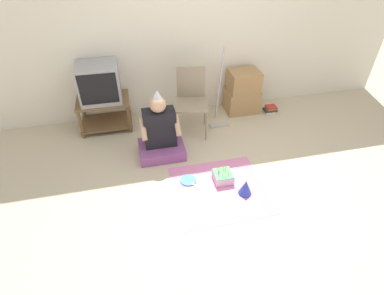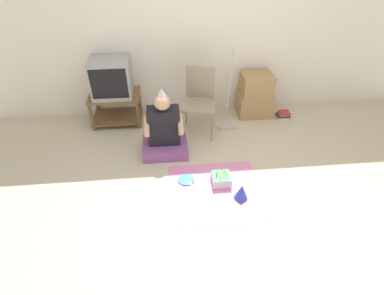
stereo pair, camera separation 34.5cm
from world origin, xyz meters
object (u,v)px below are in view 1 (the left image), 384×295
(tv, at_px, (99,82))
(party_hat_blue, at_px, (246,187))
(paper_plate, at_px, (188,180))
(birthday_cake, at_px, (223,177))
(dust_mop, at_px, (219,104))
(book_pile, at_px, (270,109))
(folding_chair, at_px, (191,97))
(cardboard_box_stack, at_px, (243,92))
(person_seated, at_px, (160,134))

(tv, distance_m, party_hat_blue, 2.36)
(tv, bearing_deg, paper_plate, -56.50)
(tv, bearing_deg, birthday_cake, -48.08)
(dust_mop, bearing_deg, paper_plate, -122.43)
(book_pile, xyz_separation_m, paper_plate, (-1.59, -1.23, -0.04))
(tv, xyz_separation_m, birthday_cake, (1.31, -1.46, -0.65))
(folding_chair, relative_size, birthday_cake, 4.27)
(folding_chair, xyz_separation_m, dust_mop, (0.42, 0.03, -0.18))
(cardboard_box_stack, relative_size, party_hat_blue, 3.52)
(person_seated, bearing_deg, dust_mop, 28.52)
(birthday_cake, bearing_deg, person_seated, 133.03)
(dust_mop, distance_m, paper_plate, 1.34)
(folding_chair, height_order, book_pile, folding_chair)
(folding_chair, xyz_separation_m, birthday_cake, (0.13, -1.14, -0.46))
(birthday_cake, relative_size, party_hat_blue, 1.14)
(tv, height_order, person_seated, tv)
(folding_chair, distance_m, person_seated, 0.72)
(cardboard_box_stack, distance_m, book_pile, 0.53)
(dust_mop, relative_size, paper_plate, 6.20)
(dust_mop, bearing_deg, person_seated, -151.48)
(cardboard_box_stack, xyz_separation_m, birthday_cake, (-0.76, -1.49, -0.26))
(paper_plate, bearing_deg, tv, 123.50)
(folding_chair, bearing_deg, book_pile, 7.31)
(person_seated, height_order, birthday_cake, person_seated)
(person_seated, bearing_deg, folding_chair, 43.17)
(cardboard_box_stack, height_order, book_pile, cardboard_box_stack)
(birthday_cake, bearing_deg, tv, 131.92)
(person_seated, bearing_deg, party_hat_blue, -49.09)
(tv, xyz_separation_m, book_pile, (2.50, -0.15, -0.65))
(book_pile, distance_m, birthday_cake, 1.77)
(dust_mop, xyz_separation_m, paper_plate, (-0.69, -1.09, -0.33))
(tv, height_order, folding_chair, tv)
(tv, distance_m, folding_chair, 1.24)
(book_pile, relative_size, paper_plate, 1.02)
(cardboard_box_stack, relative_size, dust_mop, 0.55)
(tv, xyz_separation_m, paper_plate, (0.91, -1.38, -0.70))
(birthday_cake, bearing_deg, book_pile, 47.80)
(book_pile, bearing_deg, cardboard_box_stack, 157.75)
(folding_chair, relative_size, cardboard_box_stack, 1.38)
(person_seated, bearing_deg, book_pile, 19.38)
(party_hat_blue, bearing_deg, dust_mop, 85.33)
(book_pile, height_order, birthday_cake, birthday_cake)
(dust_mop, distance_m, book_pile, 0.95)
(cardboard_box_stack, height_order, person_seated, person_seated)
(cardboard_box_stack, relative_size, paper_plate, 3.42)
(cardboard_box_stack, bearing_deg, person_seated, -149.70)
(book_pile, bearing_deg, party_hat_blue, -122.82)
(person_seated, relative_size, paper_plate, 4.65)
(dust_mop, xyz_separation_m, person_seated, (-0.92, -0.50, -0.04))
(tv, bearing_deg, folding_chair, -15.11)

